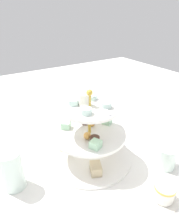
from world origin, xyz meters
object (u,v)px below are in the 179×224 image
tiered_serving_stand (89,138)px  water_glass_tall_right (12,170)px  water_glass_short_left (166,157)px  butter_knife_left (47,123)px  teacup_with_saucer (164,193)px

tiered_serving_stand → water_glass_tall_right: size_ratio=2.39×
water_glass_short_left → butter_knife_left: 0.54m
water_glass_tall_right → water_glass_short_left: (-0.19, -0.45, -0.02)m
water_glass_tall_right → butter_knife_left: 0.38m
water_glass_tall_right → teacup_with_saucer: 0.44m
water_glass_short_left → butter_knife_left: water_glass_short_left is taller
tiered_serving_stand → water_glass_tall_right: bearing=87.4°
tiered_serving_stand → butter_knife_left: (0.31, 0.04, -0.08)m
tiered_serving_stand → water_glass_tall_right: tiered_serving_stand is taller
water_glass_tall_right → teacup_with_saucer: size_ratio=1.39×
water_glass_short_left → butter_knife_left: bearing=25.3°
tiered_serving_stand → teacup_with_saucer: tiered_serving_stand is taller
water_glass_tall_right → butter_knife_left: (0.30, -0.22, -0.06)m
water_glass_short_left → teacup_with_saucer: size_ratio=0.84×
tiered_serving_stand → teacup_with_saucer: size_ratio=3.33×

